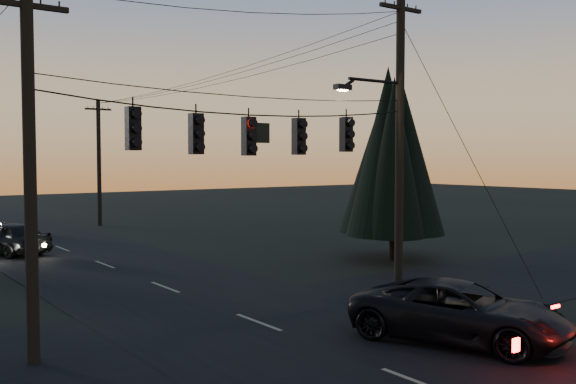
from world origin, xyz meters
TOP-DOWN VIEW (x-y plane):
  - main_road at (0.00, 20.00)m, footprint 8.00×120.00m
  - cross_road at (0.00, 10.00)m, footprint 60.00×7.00m
  - utility_pole_right at (5.50, 10.00)m, footprint 5.00×0.30m
  - utility_pole_left at (-6.00, 10.00)m, footprint 1.80×0.30m
  - utility_pole_far_r at (5.50, 38.00)m, footprint 1.80×0.30m
  - span_signal_assembly at (-0.24, 10.00)m, footprint 11.50×0.44m
  - evergreen_right at (10.96, 15.63)m, footprint 4.28×4.28m
  - suv_near at (3.04, 5.50)m, footprint 4.27×5.90m
  - sedan_oncoming_a at (-2.68, 27.56)m, footprint 3.58×5.01m

SIDE VIEW (x-z plane):
  - utility_pole_right at x=5.50m, z-range -5.00..5.00m
  - utility_pole_left at x=-6.00m, z-range -4.25..4.25m
  - utility_pole_far_r at x=5.50m, z-range -4.25..4.25m
  - cross_road at x=0.00m, z-range 0.00..0.02m
  - main_road at x=0.00m, z-range 0.00..0.02m
  - suv_near at x=3.04m, z-range 0.00..1.49m
  - sedan_oncoming_a at x=-2.68m, z-range 0.00..1.58m
  - evergreen_right at x=10.96m, z-range 0.59..8.91m
  - span_signal_assembly at x=-0.24m, z-range 4.45..6.04m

